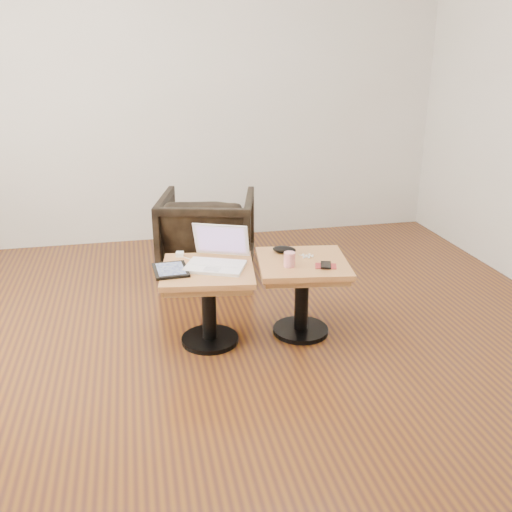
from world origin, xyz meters
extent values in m
cube|color=#412216|center=(0.00, 0.00, 0.00)|extent=(4.50, 4.50, 0.01)
cube|color=silver|center=(0.00, 2.25, 1.35)|extent=(4.50, 0.02, 2.70)
cylinder|color=black|center=(-0.10, 0.26, 0.01)|extent=(0.34, 0.34, 0.03)
cylinder|color=black|center=(-0.10, 0.26, 0.23)|extent=(0.08, 0.08, 0.41)
cube|color=brown|center=(-0.10, 0.26, 0.42)|extent=(0.54, 0.54, 0.04)
cube|color=#B77337|center=(-0.10, 0.26, 0.45)|extent=(0.58, 0.58, 0.03)
cylinder|color=black|center=(0.46, 0.25, 0.01)|extent=(0.34, 0.34, 0.03)
cylinder|color=black|center=(0.46, 0.25, 0.23)|extent=(0.08, 0.08, 0.41)
cube|color=brown|center=(0.46, 0.25, 0.42)|extent=(0.54, 0.54, 0.04)
cube|color=#B77337|center=(0.46, 0.25, 0.45)|extent=(0.58, 0.58, 0.03)
cube|color=white|center=(-0.06, 0.25, 0.48)|extent=(0.39, 0.34, 0.02)
cube|color=silver|center=(-0.04, 0.28, 0.49)|extent=(0.29, 0.20, 0.00)
cube|color=silver|center=(-0.08, 0.19, 0.49)|extent=(0.10, 0.09, 0.00)
cube|color=white|center=(0.00, 0.39, 0.59)|extent=(0.33, 0.20, 0.21)
cube|color=#90323B|center=(0.00, 0.39, 0.59)|extent=(0.29, 0.17, 0.17)
cube|color=black|center=(-0.30, 0.25, 0.48)|extent=(0.20, 0.24, 0.02)
cube|color=#191E38|center=(-0.30, 0.25, 0.49)|extent=(0.16, 0.20, 0.00)
cube|color=white|center=(-0.23, 0.48, 0.48)|extent=(0.05, 0.05, 0.03)
ellipsoid|color=black|center=(0.39, 0.40, 0.49)|extent=(0.16, 0.12, 0.05)
cylinder|color=#F43D4F|center=(0.36, 0.18, 0.51)|extent=(0.08, 0.08, 0.08)
sphere|color=white|center=(0.50, 0.31, 0.48)|extent=(0.01, 0.01, 0.01)
sphere|color=white|center=(0.52, 0.32, 0.48)|extent=(0.01, 0.01, 0.01)
sphere|color=white|center=(0.49, 0.33, 0.48)|extent=(0.01, 0.01, 0.01)
sphere|color=white|center=(0.53, 0.30, 0.48)|extent=(0.01, 0.01, 0.01)
sphere|color=white|center=(0.48, 0.29, 0.48)|extent=(0.01, 0.01, 0.01)
sphere|color=white|center=(0.51, 0.28, 0.48)|extent=(0.01, 0.01, 0.01)
cylinder|color=white|center=(0.50, 0.31, 0.47)|extent=(0.08, 0.05, 0.00)
cube|color=#A5302A|center=(0.56, 0.14, 0.47)|extent=(0.14, 0.12, 0.01)
cube|color=black|center=(0.56, 0.14, 0.48)|extent=(0.09, 0.12, 0.01)
imported|color=black|center=(0.04, 1.33, 0.32)|extent=(0.83, 0.84, 0.63)
camera|label=1|loc=(-0.47, -2.72, 1.65)|focal=40.00mm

